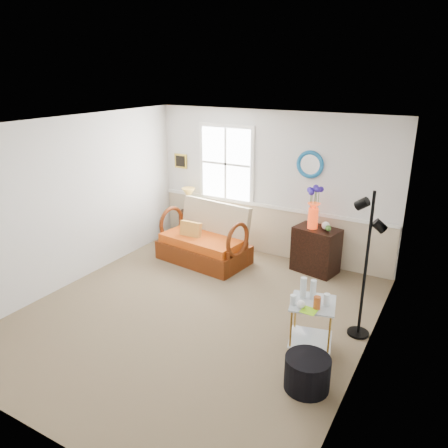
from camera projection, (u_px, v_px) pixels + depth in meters
The scene contains 19 objects.
floor at pixel (195, 314), 6.11m from camera, with size 4.50×5.00×0.01m, color #7A664F.
ceiling at pixel (190, 125), 5.24m from camera, with size 4.50×5.00×0.01m, color white.
walls at pixel (193, 227), 5.67m from camera, with size 4.51×5.01×2.60m.
wainscot at pixel (269, 231), 7.99m from camera, with size 4.46×0.02×0.90m, color #BCAA8B.
chair_rail at pixel (270, 206), 7.82m from camera, with size 4.46×0.04×0.06m, color white.
window at pixel (226, 164), 8.02m from camera, with size 1.14×0.06×1.44m, color white, non-canonical shape.
picture at pixel (181, 161), 8.52m from camera, with size 0.28×0.03×0.28m, color #AC8D2A.
mirror at pixel (310, 164), 7.23m from camera, with size 0.47×0.47×0.07m, color #1977AA.
loveseat at pixel (204, 234), 7.66m from camera, with size 1.55×0.88×1.01m, color maroon, non-canonical shape.
throw_pillow at pixel (191, 233), 7.66m from camera, with size 0.39×0.10×0.39m, color #C1701B, non-canonical shape.
lamp_stand at pixel (189, 226), 8.64m from camera, with size 0.34×0.34×0.61m, color black, non-canonical shape.
table_lamp at pixel (189, 200), 8.50m from camera, with size 0.25×0.25×0.46m, color gold, non-canonical shape.
potted_plant at pixel (196, 205), 8.48m from camera, with size 0.32×0.35×0.27m, color #417029.
cabinet at pixel (316, 250), 7.30m from camera, with size 0.72×0.46×0.77m, color black, non-canonical shape.
flower_vase at pixel (314, 207), 7.07m from camera, with size 0.21×0.21×0.71m, color red, non-canonical shape.
side_table at pixel (311, 327), 5.22m from camera, with size 0.51×0.51×0.65m, color #A87A29, non-canonical shape.
tabletop_items at pixel (310, 294), 5.04m from camera, with size 0.43×0.43×0.26m, color silver, non-canonical shape.
floor_lamp at pixel (366, 267), 5.33m from camera, with size 0.28×0.28×1.92m, color black, non-canonical shape.
ottoman at pixel (307, 373), 4.63m from camera, with size 0.49×0.49×0.37m, color black.
Camera 1 is at (3.00, -4.44, 3.22)m, focal length 35.00 mm.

